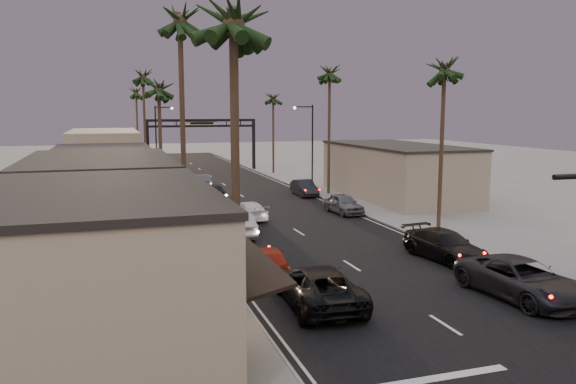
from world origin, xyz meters
TOP-DOWN VIEW (x-y plane):
  - ground at (0.00, 40.00)m, footprint 200.00×200.00m
  - road at (0.00, 45.00)m, footprint 14.00×120.00m
  - sidewalk_left at (-9.50, 52.00)m, footprint 5.00×92.00m
  - sidewalk_right at (9.50, 52.00)m, footprint 5.00×92.00m
  - storefront_near at (-13.00, 12.00)m, footprint 8.00×12.00m
  - storefront_mid at (-13.00, 26.00)m, footprint 8.00×14.00m
  - storefront_far at (-13.00, 42.00)m, footprint 8.00×16.00m
  - storefront_dist at (-13.00, 65.00)m, footprint 8.00×20.00m
  - building_right at (14.00, 40.00)m, footprint 8.00×18.00m
  - arch at (0.00, 70.00)m, footprint 15.20×0.40m
  - streetlight_right at (6.92, 45.00)m, footprint 2.13×0.30m
  - streetlight_left at (-6.92, 58.00)m, footprint 2.13×0.30m
  - palm_la at (-8.60, 9.00)m, footprint 3.20×3.20m
  - palm_lb at (-8.60, 22.00)m, footprint 3.20×3.20m
  - palm_lc at (-8.60, 36.00)m, footprint 3.20×3.20m
  - palm_ld at (-8.60, 55.00)m, footprint 3.20×3.20m
  - palm_ra at (8.60, 24.00)m, footprint 3.20×3.20m
  - palm_rb at (8.60, 44.00)m, footprint 3.20×3.20m
  - palm_rc at (8.60, 64.00)m, footprint 3.20×3.20m
  - palm_far at (-8.30, 78.00)m, footprint 3.20×3.20m
  - oncoming_red at (-4.70, 19.20)m, footprint 2.03×4.34m
  - oncoming_pickup at (-4.00, 13.70)m, footprint 3.29×6.47m
  - oncoming_silver at (-4.37, 28.07)m, footprint 1.74×4.95m
  - oncoming_white at (-2.29, 33.57)m, footprint 2.49×5.05m
  - oncoming_dgrey at (-3.17, 44.15)m, footprint 2.08×4.93m
  - oncoming_grey_far at (-2.98, 52.50)m, footprint 1.72×4.66m
  - curbside_near at (5.08, 11.77)m, footprint 3.50×6.63m
  - curbside_black at (5.55, 18.56)m, footprint 3.06×6.01m
  - curbside_grey at (5.83, 33.80)m, footprint 2.25×4.89m
  - curbside_far at (6.01, 44.02)m, footprint 1.82×4.84m

SIDE VIEW (x-z plane):
  - ground at x=0.00m, z-range 0.00..0.00m
  - road at x=0.00m, z-range -0.01..0.01m
  - sidewalk_left at x=-9.50m, z-range 0.00..0.12m
  - sidewalk_right at x=9.50m, z-range 0.00..0.12m
  - oncoming_white at x=-2.29m, z-range 0.00..1.41m
  - oncoming_red at x=-4.70m, z-range 0.00..1.44m
  - oncoming_grey_far at x=-2.98m, z-range 0.00..1.52m
  - curbside_far at x=6.01m, z-range 0.00..1.58m
  - curbside_grey at x=5.83m, z-range 0.00..1.62m
  - oncoming_silver at x=-4.37m, z-range 0.00..1.63m
  - oncoming_dgrey at x=-3.17m, z-range 0.00..1.66m
  - curbside_black at x=5.55m, z-range 0.00..1.67m
  - oncoming_pickup at x=-4.00m, z-range 0.00..1.75m
  - curbside_near at x=5.08m, z-range 0.00..1.78m
  - storefront_far at x=-13.00m, z-range 0.00..5.00m
  - building_right at x=14.00m, z-range 0.00..5.00m
  - storefront_near at x=-13.00m, z-range 0.00..5.50m
  - storefront_mid at x=-13.00m, z-range 0.00..5.50m
  - storefront_dist at x=-13.00m, z-range 0.00..6.00m
  - streetlight_right at x=6.92m, z-range 0.83..9.83m
  - streetlight_left at x=-6.92m, z-range 0.83..9.83m
  - arch at x=0.00m, z-range 1.90..9.17m
  - palm_lc at x=-8.60m, z-range 4.37..16.57m
  - palm_rc at x=8.60m, z-range 4.37..16.57m
  - palm_la at x=-8.60m, z-range 4.84..18.04m
  - palm_ra at x=8.60m, z-range 4.84..18.04m
  - palm_far at x=-8.30m, z-range 4.84..18.04m
  - palm_ld at x=-8.60m, z-range 5.32..19.52m
  - palm_rb at x=8.60m, z-range 5.32..19.52m
  - palm_lb at x=-8.60m, z-range 5.79..20.99m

